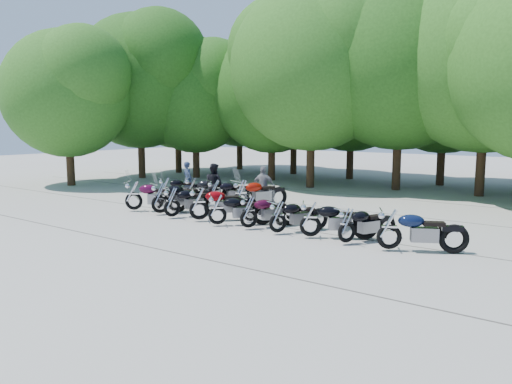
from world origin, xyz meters
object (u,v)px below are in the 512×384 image
Objects in this scene: motorcycle_6 at (278,216)px; motorcycle_13 at (241,194)px; motorcycle_1 at (160,197)px; rider_0 at (188,179)px; motorcycle_2 at (172,201)px; motorcycle_9 at (389,228)px; motorcycle_5 at (249,211)px; motorcycle_10 at (166,188)px; motorcycle_3 at (199,202)px; rider_2 at (264,187)px; motorcycle_12 at (215,192)px; motorcycle_7 at (311,218)px; rider_1 at (214,184)px; motorcycle_0 at (134,194)px; motorcycle_11 at (192,189)px; motorcycle_8 at (347,224)px; motorcycle_4 at (217,208)px.

motorcycle_13 is at bearing -9.93° from motorcycle_6.
rider_0 is at bearing -35.82° from motorcycle_1.
motorcycle_1 is at bearing 5.60° from motorcycle_2.
motorcycle_9 is at bearing -158.31° from motorcycle_2.
motorcycle_10 is at bearing 7.21° from motorcycle_5.
motorcycle_3 is 1.40× the size of rider_2.
motorcycle_12 is (-3.88, 2.75, 0.02)m from motorcycle_5.
motorcycle_5 is 0.96× the size of motorcycle_7.
rider_1 is at bearing 2.96° from motorcycle_13.
motorcycle_1 is at bearing 58.76° from motorcycle_7.
motorcycle_0 is 7.96m from motorcycle_7.
motorcycle_6 is 0.92× the size of motorcycle_11.
motorcycle_10 is (-2.30, 2.43, -0.09)m from motorcycle_1.
motorcycle_2 is 1.08× the size of motorcycle_8.
motorcycle_9 is at bearing -140.01° from motorcycle_11.
motorcycle_1 is 1.17× the size of motorcycle_6.
motorcycle_3 is at bearing -122.91° from motorcycle_0.
motorcycle_9 is at bearing 163.65° from rider_1.
rider_2 is at bearing 18.84° from motorcycle_7.
motorcycle_2 is 2.89m from motorcycle_13.
motorcycle_10 is (-7.79, 2.58, 0.01)m from motorcycle_6.
motorcycle_0 is at bearing 139.57° from motorcycle_10.
rider_0 is (-3.38, 4.27, 0.19)m from motorcycle_2.
motorcycle_3 is (1.22, 0.14, 0.04)m from motorcycle_2.
motorcycle_6 is 1.26× the size of rider_0.
rider_1 is at bearing -8.16° from motorcycle_5.
motorcycle_5 is 4.42m from rider_2.
motorcycle_6 is at bearing -130.83° from motorcycle_4.
rider_0 is 2.69m from rider_1.
rider_1 is 2.23m from rider_2.
rider_1 reaches higher than motorcycle_2.
motorcycle_7 is (3.45, 0.28, 0.03)m from motorcycle_4.
motorcycle_1 is at bearing 163.09° from motorcycle_10.
motorcycle_4 is (4.51, -0.18, -0.08)m from motorcycle_0.
motorcycle_13 reaches higher than motorcycle_9.
motorcycle_8 is at bearing -151.61° from motorcycle_6.
motorcycle_0 is 1.09× the size of motorcycle_12.
motorcycle_9 is (4.77, 0.02, 0.05)m from motorcycle_5.
motorcycle_12 is at bearing -60.37° from motorcycle_2.
rider_2 is at bearing -86.88° from motorcycle_2.
motorcycle_4 is at bearing 30.53° from motorcycle_6.
motorcycle_9 is (3.59, 0.06, 0.06)m from motorcycle_6.
motorcycle_13 is (-0.12, 2.54, 0.02)m from motorcycle_3.
motorcycle_7 is at bearing -144.37° from motorcycle_11.
motorcycle_5 is (4.32, -0.11, -0.08)m from motorcycle_1.
motorcycle_13 is at bearing -85.95° from motorcycle_0.
motorcycle_0 is 5.23m from rider_2.
motorcycle_2 is 2.26m from motorcycle_4.
motorcycle_10 is 0.93× the size of motorcycle_11.
motorcycle_0 is at bearing 26.39° from motorcycle_6.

